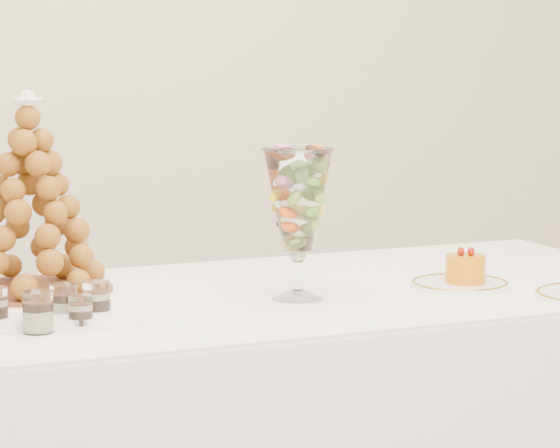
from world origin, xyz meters
name	(u,v)px	position (x,y,z in m)	size (l,w,h in m)	color
lace_tray	(26,306)	(-0.48, 0.26, 0.82)	(0.54, 0.41, 0.02)	white
macaron_vase	(298,202)	(0.08, 0.18, 1.02)	(0.14, 0.14, 0.32)	white
cake_plate	(460,284)	(0.47, 0.18, 0.82)	(0.22, 0.22, 0.01)	white
verrine_b	(63,303)	(-0.42, 0.13, 0.85)	(0.05, 0.05, 0.07)	white
verrine_c	(96,300)	(-0.36, 0.12, 0.85)	(0.06, 0.06, 0.07)	white
verrine_d	(38,312)	(-0.49, 0.04, 0.85)	(0.06, 0.06, 0.08)	white
verrine_e	(81,311)	(-0.41, 0.06, 0.84)	(0.05, 0.05, 0.06)	white
croquembouche	(30,195)	(-0.45, 0.35, 1.03)	(0.34, 0.34, 0.42)	brown
mousse_cake	(465,268)	(0.47, 0.17, 0.85)	(0.09, 0.09, 0.08)	#CA6F09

